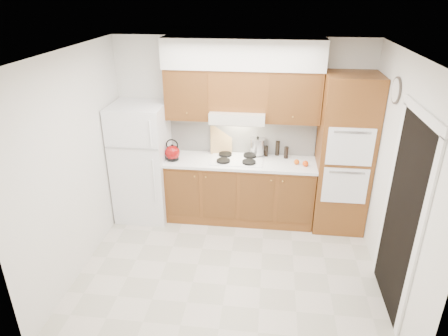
# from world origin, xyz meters

# --- Properties ---
(floor) EXTENTS (3.60, 3.60, 0.00)m
(floor) POSITION_xyz_m (0.00, 0.00, 0.00)
(floor) COLOR beige
(floor) RESTS_ON ground
(ceiling) EXTENTS (3.60, 3.60, 0.00)m
(ceiling) POSITION_xyz_m (0.00, 0.00, 2.60)
(ceiling) COLOR white
(ceiling) RESTS_ON wall_back
(wall_back) EXTENTS (3.60, 0.02, 2.60)m
(wall_back) POSITION_xyz_m (0.00, 1.50, 1.30)
(wall_back) COLOR silver
(wall_back) RESTS_ON floor
(wall_left) EXTENTS (0.02, 3.00, 2.60)m
(wall_left) POSITION_xyz_m (-1.80, 0.00, 1.30)
(wall_left) COLOR silver
(wall_left) RESTS_ON floor
(wall_right) EXTENTS (0.02, 3.00, 2.60)m
(wall_right) POSITION_xyz_m (1.80, 0.00, 1.30)
(wall_right) COLOR silver
(wall_right) RESTS_ON floor
(fridge) EXTENTS (0.75, 0.72, 1.72)m
(fridge) POSITION_xyz_m (-1.41, 1.14, 0.86)
(fridge) COLOR white
(fridge) RESTS_ON floor
(base_cabinets) EXTENTS (2.11, 0.60, 0.90)m
(base_cabinets) POSITION_xyz_m (0.02, 1.20, 0.45)
(base_cabinets) COLOR brown
(base_cabinets) RESTS_ON floor
(countertop) EXTENTS (2.13, 0.62, 0.04)m
(countertop) POSITION_xyz_m (0.03, 1.19, 0.92)
(countertop) COLOR white
(countertop) RESTS_ON base_cabinets
(backsplash) EXTENTS (2.11, 0.03, 0.56)m
(backsplash) POSITION_xyz_m (0.02, 1.49, 1.22)
(backsplash) COLOR white
(backsplash) RESTS_ON countertop
(oven_cabinet) EXTENTS (0.70, 0.65, 2.20)m
(oven_cabinet) POSITION_xyz_m (1.44, 1.18, 1.10)
(oven_cabinet) COLOR brown
(oven_cabinet) RESTS_ON floor
(upper_cab_left) EXTENTS (0.63, 0.33, 0.70)m
(upper_cab_left) POSITION_xyz_m (-0.71, 1.33, 1.85)
(upper_cab_left) COLOR brown
(upper_cab_left) RESTS_ON wall_back
(upper_cab_right) EXTENTS (0.73, 0.33, 0.70)m
(upper_cab_right) POSITION_xyz_m (0.72, 1.33, 1.85)
(upper_cab_right) COLOR brown
(upper_cab_right) RESTS_ON wall_back
(range_hood) EXTENTS (0.75, 0.45, 0.15)m
(range_hood) POSITION_xyz_m (-0.02, 1.27, 1.57)
(range_hood) COLOR silver
(range_hood) RESTS_ON wall_back
(upper_cab_over_hood) EXTENTS (0.75, 0.33, 0.55)m
(upper_cab_over_hood) POSITION_xyz_m (-0.02, 1.33, 1.92)
(upper_cab_over_hood) COLOR brown
(upper_cab_over_hood) RESTS_ON range_hood
(soffit) EXTENTS (2.13, 0.36, 0.40)m
(soffit) POSITION_xyz_m (0.03, 1.32, 2.40)
(soffit) COLOR silver
(soffit) RESTS_ON wall_back
(cooktop) EXTENTS (0.74, 0.50, 0.01)m
(cooktop) POSITION_xyz_m (-0.02, 1.21, 0.95)
(cooktop) COLOR white
(cooktop) RESTS_ON countertop
(doorway) EXTENTS (0.02, 0.90, 2.10)m
(doorway) POSITION_xyz_m (1.79, -0.35, 1.05)
(doorway) COLOR black
(doorway) RESTS_ON floor
(wall_clock) EXTENTS (0.02, 0.30, 0.30)m
(wall_clock) POSITION_xyz_m (1.79, 0.55, 2.15)
(wall_clock) COLOR #3F3833
(wall_clock) RESTS_ON wall_right
(kettle) EXTENTS (0.27, 0.27, 0.21)m
(kettle) POSITION_xyz_m (-0.93, 1.09, 1.06)
(kettle) COLOR maroon
(kettle) RESTS_ON countertop
(cutting_board) EXTENTS (0.33, 0.15, 0.41)m
(cutting_board) POSITION_xyz_m (-0.28, 1.45, 1.14)
(cutting_board) COLOR tan
(cutting_board) RESTS_ON countertop
(stock_pot) EXTENTS (0.23, 0.23, 0.23)m
(stock_pot) POSITION_xyz_m (0.26, 1.40, 1.08)
(stock_pot) COLOR #ACACB0
(stock_pot) RESTS_ON cooktop
(condiment_a) EXTENTS (0.06, 0.06, 0.22)m
(condiment_a) POSITION_xyz_m (0.55, 1.45, 1.05)
(condiment_a) COLOR black
(condiment_a) RESTS_ON countertop
(condiment_b) EXTENTS (0.06, 0.06, 0.16)m
(condiment_b) POSITION_xyz_m (0.39, 1.39, 1.02)
(condiment_b) COLOR black
(condiment_b) RESTS_ON countertop
(condiment_c) EXTENTS (0.07, 0.07, 0.17)m
(condiment_c) POSITION_xyz_m (0.67, 1.35, 1.03)
(condiment_c) COLOR black
(condiment_c) RESTS_ON countertop
(orange_near) EXTENTS (0.09, 0.09, 0.08)m
(orange_near) POSITION_xyz_m (0.93, 1.10, 0.98)
(orange_near) COLOR #D8430B
(orange_near) RESTS_ON countertop
(orange_far) EXTENTS (0.10, 0.10, 0.07)m
(orange_far) POSITION_xyz_m (0.81, 1.15, 0.98)
(orange_far) COLOR #D7650B
(orange_far) RESTS_ON countertop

